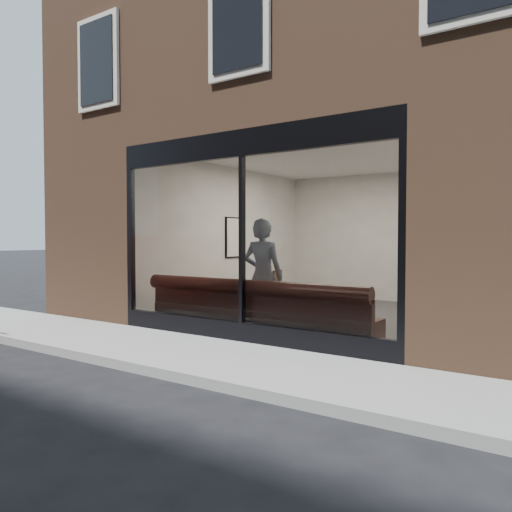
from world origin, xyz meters
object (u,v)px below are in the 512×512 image
Objects in this scene: cafe_table_left at (268,283)px; cafe_chair_right at (411,319)px; person at (263,276)px; cafe_chair_left at (268,305)px; banquette at (257,323)px; cafe_table_right at (341,293)px.

cafe_chair_right is (2.48, 0.53, -0.50)m from cafe_table_left.
person reaches higher than cafe_chair_left.
cafe_chair_right is (2.00, 1.43, -0.71)m from person.
cafe_chair_left is at bearing -18.05° from cafe_chair_right.
cafe_chair_right is at bearing 42.80° from banquette.
cafe_chair_left is (-0.35, 0.56, -0.50)m from cafe_table_left.
cafe_chair_right is at bearing -150.29° from person.
banquette is 1.41m from cafe_table_right.
cafe_table_right is 1.48m from cafe_chair_right.
cafe_chair_left is at bearing 122.21° from cafe_table_left.
person reaches higher than banquette.
cafe_table_left is 1.90m from cafe_table_right.
cafe_chair_right is (0.70, 1.21, -0.50)m from cafe_table_right.
person is 2.96× the size of cafe_table_right.
person is at bearing -170.23° from cafe_table_right.
banquette is 9.34× the size of cafe_chair_right.
cafe_chair_left is at bearing 150.01° from cafe_table_right.
cafe_table_left is 0.94× the size of cafe_table_right.
person is 1.04m from cafe_table_left.
cafe_table_left reaches higher than banquette.
person is at bearing -61.68° from cafe_table_left.
cafe_table_left is 2.59m from cafe_chair_right.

